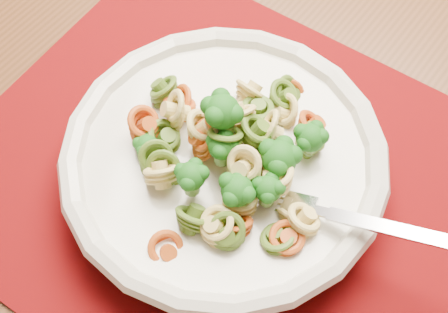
# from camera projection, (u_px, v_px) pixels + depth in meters

# --- Properties ---
(dining_table) EXTENTS (1.70, 1.42, 0.75)m
(dining_table) POSITION_uv_depth(u_px,v_px,m) (273.00, 159.00, 0.67)
(dining_table) COLOR #532D17
(dining_table) RESTS_ON ground
(placemat) EXTENTS (0.59, 0.52, 0.00)m
(placemat) POSITION_uv_depth(u_px,v_px,m) (244.00, 189.00, 0.54)
(placemat) COLOR #600704
(placemat) RESTS_ON dining_table
(pasta_bowl) EXTENTS (0.27, 0.27, 0.05)m
(pasta_bowl) POSITION_uv_depth(u_px,v_px,m) (224.00, 162.00, 0.52)
(pasta_bowl) COLOR silver
(pasta_bowl) RESTS_ON placemat
(pasta_broccoli_heap) EXTENTS (0.23, 0.23, 0.06)m
(pasta_broccoli_heap) POSITION_uv_depth(u_px,v_px,m) (224.00, 153.00, 0.50)
(pasta_broccoli_heap) COLOR #E1CE6F
(pasta_broccoli_heap) RESTS_ON pasta_bowl
(fork) EXTENTS (0.18, 0.06, 0.08)m
(fork) POSITION_uv_depth(u_px,v_px,m) (298.00, 206.00, 0.48)
(fork) COLOR silver
(fork) RESTS_ON pasta_bowl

